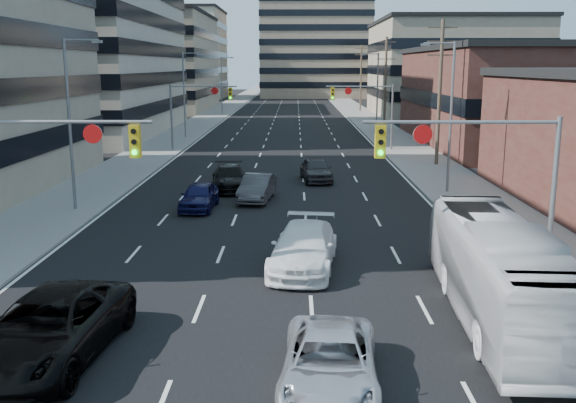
% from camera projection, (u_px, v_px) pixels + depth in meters
% --- Properties ---
extents(road_surface, '(18.00, 300.00, 0.02)m').
position_uv_depth(road_surface, '(290.00, 101.00, 141.79)').
color(road_surface, black).
rests_on(road_surface, ground).
extents(sidewalk_left, '(5.00, 300.00, 0.15)m').
position_uv_depth(sidewalk_left, '(238.00, 100.00, 141.91)').
color(sidewalk_left, slate).
rests_on(sidewalk_left, ground).
extents(sidewalk_right, '(5.00, 300.00, 0.15)m').
position_uv_depth(sidewalk_right, '(342.00, 100.00, 141.64)').
color(sidewalk_right, slate).
rests_on(sidewalk_right, ground).
extents(office_left_mid, '(26.00, 34.00, 28.00)m').
position_uv_depth(office_left_mid, '(40.00, 7.00, 70.72)').
color(office_left_mid, '#ADA089').
rests_on(office_left_mid, ground).
extents(office_left_far, '(20.00, 30.00, 16.00)m').
position_uv_depth(office_left_far, '(150.00, 63.00, 111.06)').
color(office_left_far, gray).
rests_on(office_left_far, ground).
extents(storefront_right_mid, '(20.00, 30.00, 9.00)m').
position_uv_depth(storefront_right_mid, '(529.00, 98.00, 62.33)').
color(storefront_right_mid, '#472119').
rests_on(storefront_right_mid, ground).
extents(office_right_far, '(22.00, 28.00, 14.00)m').
position_uv_depth(office_right_far, '(449.00, 70.00, 98.97)').
color(office_right_far, gray).
rests_on(office_right_far, ground).
extents(bg_block_left, '(24.00, 24.00, 20.00)m').
position_uv_depth(bg_block_left, '(171.00, 55.00, 149.81)').
color(bg_block_left, '#ADA089').
rests_on(bg_block_left, ground).
extents(bg_block_right, '(22.00, 22.00, 12.00)m').
position_uv_depth(bg_block_right, '(436.00, 73.00, 140.18)').
color(bg_block_right, gray).
rests_on(bg_block_right, ground).
extents(signal_near_left, '(6.59, 0.33, 6.00)m').
position_uv_depth(signal_near_left, '(37.00, 166.00, 21.64)').
color(signal_near_left, slate).
rests_on(signal_near_left, ground).
extents(signal_near_right, '(6.59, 0.33, 6.00)m').
position_uv_depth(signal_near_right, '(480.00, 166.00, 21.47)').
color(signal_near_right, slate).
rests_on(signal_near_right, ground).
extents(signal_far_left, '(6.09, 0.33, 6.00)m').
position_uv_depth(signal_far_left, '(196.00, 103.00, 57.84)').
color(signal_far_left, slate).
rests_on(signal_far_left, ground).
extents(signal_far_right, '(6.09, 0.33, 6.00)m').
position_uv_depth(signal_far_right, '(367.00, 103.00, 57.67)').
color(signal_far_right, slate).
rests_on(signal_far_right, ground).
extents(utility_pole_block, '(2.20, 0.28, 11.00)m').
position_uv_depth(utility_pole_block, '(440.00, 91.00, 48.51)').
color(utility_pole_block, '#4C3D2D').
rests_on(utility_pole_block, ground).
extents(utility_pole_midblock, '(2.20, 0.28, 11.00)m').
position_uv_depth(utility_pole_midblock, '(385.00, 81.00, 77.85)').
color(utility_pole_midblock, '#4C3D2D').
rests_on(utility_pole_midblock, ground).
extents(utility_pole_distant, '(2.20, 0.28, 11.00)m').
position_uv_depth(utility_pole_distant, '(361.00, 77.00, 107.19)').
color(utility_pole_distant, '#4C3D2D').
rests_on(utility_pole_distant, ground).
extents(streetlight_left_near, '(2.03, 0.22, 9.00)m').
position_uv_depth(streetlight_left_near, '(72.00, 116.00, 33.27)').
color(streetlight_left_near, slate).
rests_on(streetlight_left_near, ground).
extents(streetlight_left_mid, '(2.03, 0.22, 9.00)m').
position_uv_depth(streetlight_left_mid, '(185.00, 91.00, 67.50)').
color(streetlight_left_mid, slate).
rests_on(streetlight_left_mid, ground).
extents(streetlight_left_far, '(2.03, 0.22, 9.00)m').
position_uv_depth(streetlight_left_far, '(223.00, 82.00, 101.73)').
color(streetlight_left_far, slate).
rests_on(streetlight_left_far, ground).
extents(streetlight_right_near, '(2.03, 0.22, 9.00)m').
position_uv_depth(streetlight_right_near, '(449.00, 110.00, 37.92)').
color(streetlight_right_near, slate).
rests_on(streetlight_right_near, ground).
extents(streetlight_right_far, '(2.03, 0.22, 9.00)m').
position_uv_depth(streetlight_right_far, '(376.00, 89.00, 72.15)').
color(streetlight_right_far, slate).
rests_on(streetlight_right_far, ground).
extents(black_pickup, '(3.48, 6.52, 1.74)m').
position_uv_depth(black_pickup, '(48.00, 329.00, 16.80)').
color(black_pickup, black).
rests_on(black_pickup, ground).
extents(white_van, '(3.02, 5.97, 1.66)m').
position_uv_depth(white_van, '(304.00, 247.00, 24.46)').
color(white_van, white).
rests_on(white_van, ground).
extents(silver_suv, '(2.64, 5.10, 1.38)m').
position_uv_depth(silver_suv, '(330.00, 363.00, 15.29)').
color(silver_suv, silver).
rests_on(silver_suv, ground).
extents(transit_bus, '(3.11, 10.99, 3.03)m').
position_uv_depth(transit_bus, '(500.00, 272.00, 19.41)').
color(transit_bus, silver).
rests_on(transit_bus, ground).
extents(sedan_blue, '(1.91, 4.34, 1.45)m').
position_uv_depth(sedan_blue, '(199.00, 196.00, 34.60)').
color(sedan_blue, '#0E0F39').
rests_on(sedan_blue, ground).
extents(sedan_grey_center, '(2.14, 4.70, 1.49)m').
position_uv_depth(sedan_grey_center, '(257.00, 188.00, 36.86)').
color(sedan_grey_center, '#39383B').
rests_on(sedan_grey_center, ground).
extents(sedan_black_far, '(2.69, 5.40, 1.51)m').
position_uv_depth(sedan_black_far, '(229.00, 178.00, 40.08)').
color(sedan_black_far, black).
rests_on(sedan_black_far, ground).
extents(sedan_grey_right, '(2.34, 4.77, 1.57)m').
position_uv_depth(sedan_grey_right, '(316.00, 170.00, 43.09)').
color(sedan_grey_right, '#2D2D30').
rests_on(sedan_grey_right, ground).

